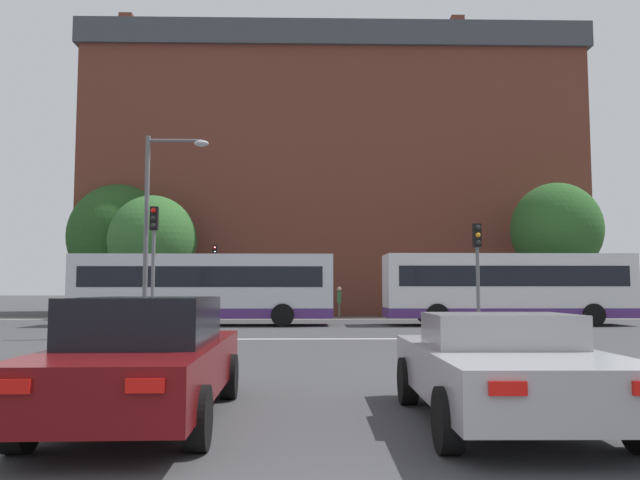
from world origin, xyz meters
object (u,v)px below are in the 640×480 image
object	(u,v)px
traffic_light_far_left	(214,269)
pedestrian_waiting	(339,300)
car_saloon_left	(146,358)
car_roadster_right	(503,368)
street_lamp_junction	(158,212)
traffic_light_near_left	(153,249)
traffic_light_near_right	(478,260)
bus_crossing_lead	(205,288)
bus_crossing_trailing	(506,287)

from	to	relation	value
traffic_light_far_left	pedestrian_waiting	size ratio (longest dim) A/B	2.27
car_saloon_left	car_roadster_right	bearing A→B (deg)	-5.12
traffic_light_far_left	street_lamp_junction	xyz separation A→B (m)	(-0.08, -12.67, 1.52)
traffic_light_near_left	pedestrian_waiting	world-z (taller)	traffic_light_near_left
car_roadster_right	car_saloon_left	bearing A→B (deg)	176.92
traffic_light_near_right	pedestrian_waiting	world-z (taller)	traffic_light_near_right
traffic_light_near_left	car_roadster_right	bearing A→B (deg)	-61.23
bus_crossing_lead	street_lamp_junction	xyz separation A→B (m)	(-0.47, -7.10, 2.53)
car_saloon_left	pedestrian_waiting	bearing A→B (deg)	80.90
car_saloon_left	traffic_light_far_left	world-z (taller)	traffic_light_far_left
bus_crossing_lead	traffic_light_far_left	distance (m)	5.67
car_roadster_right	street_lamp_junction	distance (m)	16.08
bus_crossing_lead	traffic_light_near_right	size ratio (longest dim) A/B	3.01
bus_crossing_trailing	pedestrian_waiting	world-z (taller)	bus_crossing_trailing
car_roadster_right	traffic_light_far_left	distance (m)	27.57
traffic_light_far_left	car_roadster_right	bearing A→B (deg)	-74.53
car_saloon_left	pedestrian_waiting	distance (m)	27.39
car_saloon_left	bus_crossing_lead	size ratio (longest dim) A/B	0.42
bus_crossing_trailing	street_lamp_junction	size ratio (longest dim) A/B	1.61
bus_crossing_lead	traffic_light_near_left	size ratio (longest dim) A/B	2.63
traffic_light_near_left	street_lamp_junction	size ratio (longest dim) A/B	0.64
pedestrian_waiting	traffic_light_far_left	bearing A→B (deg)	100.52
traffic_light_near_left	pedestrian_waiting	distance (m)	15.57
traffic_light_near_right	pedestrian_waiting	size ratio (longest dim) A/B	2.17
traffic_light_far_left	traffic_light_near_right	size ratio (longest dim) A/B	1.05
pedestrian_waiting	traffic_light_near_left	bearing A→B (deg)	156.01
traffic_light_near_right	street_lamp_junction	size ratio (longest dim) A/B	0.56
car_roadster_right	pedestrian_waiting	size ratio (longest dim) A/B	2.42
bus_crossing_trailing	traffic_light_far_left	distance (m)	15.21
bus_crossing_lead	bus_crossing_trailing	distance (m)	13.70
car_saloon_left	pedestrian_waiting	size ratio (longest dim) A/B	2.74
car_roadster_right	bus_crossing_lead	bearing A→B (deg)	109.14
car_saloon_left	traffic_light_near_left	bearing A→B (deg)	102.35
traffic_light_near_right	street_lamp_junction	bearing A→B (deg)	179.22
car_roadster_right	traffic_light_near_left	bearing A→B (deg)	119.56
street_lamp_junction	pedestrian_waiting	distance (m)	15.57
car_roadster_right	traffic_light_near_right	size ratio (longest dim) A/B	1.12
car_roadster_right	street_lamp_junction	world-z (taller)	street_lamp_junction
traffic_light_near_right	traffic_light_near_left	world-z (taller)	traffic_light_near_left
car_roadster_right	pedestrian_waiting	xyz separation A→B (m)	(-0.52, 27.42, 0.39)
street_lamp_junction	pedestrian_waiting	size ratio (longest dim) A/B	3.88
car_saloon_left	car_roadster_right	xyz separation A→B (m)	(4.25, -0.29, -0.10)
traffic_light_near_left	street_lamp_junction	world-z (taller)	street_lamp_junction
car_saloon_left	street_lamp_junction	distance (m)	14.33
bus_crossing_lead	street_lamp_junction	bearing A→B (deg)	-3.78
traffic_light_near_left	pedestrian_waiting	bearing A→B (deg)	63.22
traffic_light_near_left	bus_crossing_lead	bearing A→B (deg)	85.77
bus_crossing_trailing	street_lamp_junction	world-z (taller)	street_lamp_junction
traffic_light_far_left	traffic_light_near_left	size ratio (longest dim) A/B	0.91
bus_crossing_lead	street_lamp_junction	distance (m)	7.55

